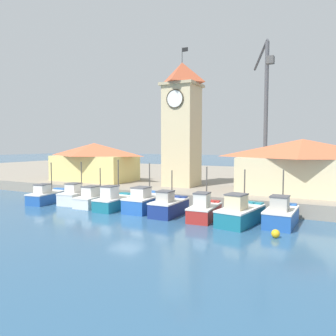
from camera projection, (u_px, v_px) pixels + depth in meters
ground_plane at (126, 218)px, 26.40m from camera, size 300.00×300.00×0.00m
quay_wharf at (225, 179)px, 49.40m from camera, size 120.00×40.00×1.21m
fishing_boat_far_left at (48, 196)px, 33.27m from camera, size 2.46×4.83×4.05m
fishing_boat_left_outer at (78, 196)px, 32.96m from camera, size 2.35×4.61×4.12m
fishing_boat_left_inner at (96, 199)px, 31.64m from camera, size 2.09×4.93×3.60m
fishing_boat_mid_left at (115, 201)px, 29.87m from camera, size 2.02×4.46×4.50m
fishing_boat_center at (146, 202)px, 29.29m from camera, size 2.29×5.00×4.22m
fishing_boat_mid_right at (169, 206)px, 27.29m from camera, size 2.03×4.11×3.72m
fishing_boat_right_inner at (204, 210)px, 25.72m from camera, size 2.05×4.18×4.15m
fishing_boat_right_outer at (240, 213)px, 24.28m from camera, size 2.84×5.08×4.03m
fishing_boat_far_right at (281, 215)px, 23.83m from camera, size 2.15×4.27×4.05m
clock_tower at (182, 122)px, 36.79m from camera, size 3.96×3.96×15.38m
warehouse_left at (94, 161)px, 42.65m from camera, size 10.85×6.14×4.86m
warehouse_right at (302, 166)px, 30.83m from camera, size 11.84×6.13×5.20m
port_crane_near at (265, 126)px, 46.03m from camera, size 4.04×6.32×19.28m
mooring_buoy at (276, 234)px, 20.74m from camera, size 0.54×0.54×0.54m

